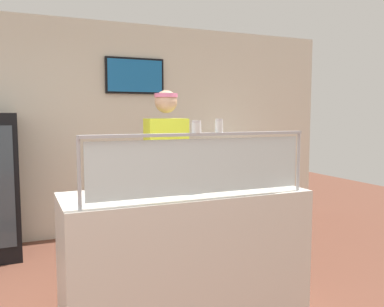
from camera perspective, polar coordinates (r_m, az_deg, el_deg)
name	(u,v)px	position (r m, az deg, el deg)	size (l,w,h in m)	color
ground_plane	(159,280)	(3.95, -4.69, -17.39)	(12.00, 12.00, 0.00)	brown
shop_rear_unit	(115,128)	(5.32, -10.82, 3.52)	(6.25, 0.13, 2.70)	silver
serving_counter	(185,252)	(3.22, -0.99, -13.73)	(1.85, 0.72, 0.95)	silver
sneeze_guard	(202,158)	(2.78, 1.35, -0.60)	(1.67, 0.06, 0.46)	#B2B5BC
pizza_tray	(181,187)	(3.18, -1.53, -4.80)	(0.47, 0.47, 0.04)	#9EA0A8
pizza_server	(184,185)	(3.16, -1.09, -4.45)	(0.07, 0.28, 0.01)	#ADAFB7
parmesan_shaker	(196,128)	(2.75, 0.63, 3.69)	(0.07, 0.07, 0.08)	white
pepper_flake_shaker	(219,127)	(2.82, 3.83, 3.83)	(0.06, 0.06, 0.10)	white
worker_figure	(167,171)	(3.79, -3.55, -2.54)	(0.41, 0.50, 1.76)	#23232D
prep_shelf	(233,198)	(5.50, 5.75, -6.30)	(0.70, 0.55, 0.82)	#B7BABF
pizza_box_stack	(233,158)	(5.41, 5.79, -0.63)	(0.46, 0.45, 0.27)	silver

